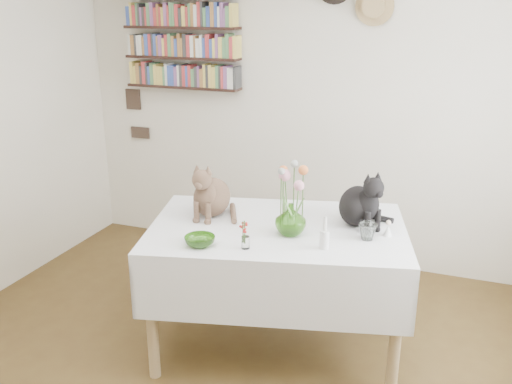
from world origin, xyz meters
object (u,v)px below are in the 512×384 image
at_px(black_cat, 358,196).
at_px(bookshelf_unit, 182,32).
at_px(dining_table, 277,257).
at_px(flower_vase, 291,219).
at_px(tabby_cat, 212,187).

height_order(black_cat, bookshelf_unit, bookshelf_unit).
distance_m(dining_table, flower_vase, 0.32).
relative_size(flower_vase, bookshelf_unit, 0.19).
bearing_deg(flower_vase, black_cat, 42.01).
bearing_deg(flower_vase, tabby_cat, 166.79).
distance_m(dining_table, tabby_cat, 0.59).
xyz_separation_m(black_cat, flower_vase, (-0.33, -0.29, -0.09)).
bearing_deg(black_cat, dining_table, 156.02).
height_order(dining_table, black_cat, black_cat).
xyz_separation_m(black_cat, bookshelf_unit, (-1.72, 1.10, 0.85)).
xyz_separation_m(dining_table, tabby_cat, (-0.45, 0.04, 0.38)).
bearing_deg(dining_table, bookshelf_unit, 134.43).
relative_size(tabby_cat, black_cat, 1.01).
relative_size(dining_table, black_cat, 4.73).
relative_size(dining_table, flower_vase, 9.14).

